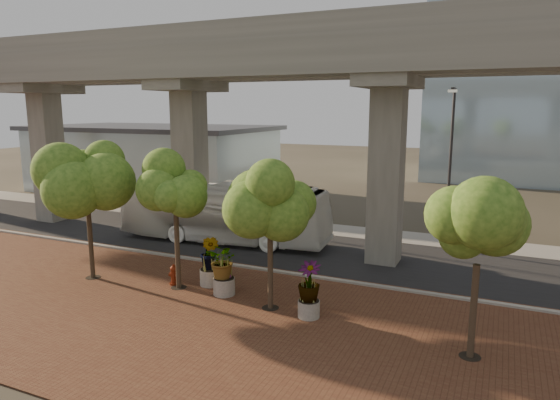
% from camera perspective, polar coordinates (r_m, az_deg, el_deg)
% --- Properties ---
extents(ground, '(160.00, 160.00, 0.00)m').
position_cam_1_polar(ground, '(27.23, -1.77, -6.67)').
color(ground, '#383428').
rests_on(ground, ground).
extents(brick_plaza, '(70.00, 13.00, 0.06)m').
position_cam_1_polar(brick_plaza, '(20.77, -11.74, -12.42)').
color(brick_plaza, brown).
rests_on(brick_plaza, ground).
extents(asphalt_road, '(90.00, 8.00, 0.04)m').
position_cam_1_polar(asphalt_road, '(28.96, -0.02, -5.57)').
color(asphalt_road, black).
rests_on(asphalt_road, ground).
extents(curb_strip, '(70.00, 0.25, 0.16)m').
position_cam_1_polar(curb_strip, '(25.51, -3.76, -7.70)').
color(curb_strip, gray).
rests_on(curb_strip, ground).
extents(far_sidewalk, '(90.00, 3.00, 0.06)m').
position_cam_1_polar(far_sidewalk, '(33.88, 3.83, -3.19)').
color(far_sidewalk, gray).
rests_on(far_sidewalk, ground).
extents(transit_viaduct, '(72.00, 5.60, 12.40)m').
position_cam_1_polar(transit_viaduct, '(27.83, -0.02, 8.96)').
color(transit_viaduct, gray).
rests_on(transit_viaduct, ground).
extents(station_pavilion, '(23.00, 13.00, 6.30)m').
position_cam_1_polar(station_pavilion, '(50.62, -14.31, 4.73)').
color(station_pavilion, silver).
rests_on(station_pavilion, ground).
extents(transit_bus, '(13.06, 4.05, 3.58)m').
position_cam_1_polar(transit_bus, '(30.22, -6.44, -1.49)').
color(transit_bus, silver).
rests_on(transit_bus, ground).
extents(fire_hydrant, '(0.48, 0.43, 0.96)m').
position_cam_1_polar(fire_hydrant, '(23.55, -12.02, -8.36)').
color(fire_hydrant, '#651D0B').
rests_on(fire_hydrant, ground).
extents(planter_front, '(2.10, 2.10, 2.30)m').
position_cam_1_polar(planter_front, '(21.71, -6.46, -7.21)').
color(planter_front, '#9B988C').
rests_on(planter_front, ground).
extents(planter_right, '(2.08, 2.08, 2.22)m').
position_cam_1_polar(planter_right, '(19.38, 3.34, -9.54)').
color(planter_right, '#ACA79C').
rests_on(planter_right, ground).
extents(planter_left, '(2.12, 2.12, 2.33)m').
position_cam_1_polar(planter_left, '(22.92, -8.03, -6.25)').
color(planter_left, '#ACA79C').
rests_on(planter_left, ground).
extents(street_tree_far_west, '(4.10, 4.10, 6.71)m').
position_cam_1_polar(street_tree_far_west, '(24.62, -21.30, 2.42)').
color(street_tree_far_west, '#4F3C2D').
rests_on(street_tree_far_west, ground).
extents(street_tree_near_west, '(3.09, 3.09, 6.00)m').
position_cam_1_polar(street_tree_near_west, '(22.13, -11.92, 1.41)').
color(street_tree_near_west, '#4F3C2D').
rests_on(street_tree_near_west, ground).
extents(street_tree_near_east, '(4.24, 4.24, 6.50)m').
position_cam_1_polar(street_tree_near_east, '(19.36, -1.15, 0.29)').
color(street_tree_near_east, '#4F3C2D').
rests_on(street_tree_near_east, ground).
extents(street_tree_far_east, '(3.53, 3.53, 5.78)m').
position_cam_1_polar(street_tree_far_east, '(16.71, 21.80, -3.53)').
color(street_tree_far_east, '#4F3C2D').
rests_on(street_tree_far_east, ground).
extents(streetlamp_west, '(0.44, 1.30, 8.95)m').
position_cam_1_polar(streetlamp_west, '(35.01, -8.87, 5.77)').
color(streetlamp_west, '#302F35').
rests_on(streetlamp_west, ground).
extents(streetlamp_east, '(0.45, 1.31, 9.06)m').
position_cam_1_polar(streetlamp_east, '(29.26, 18.88, 4.54)').
color(streetlamp_east, '#2C2C31').
rests_on(streetlamp_east, ground).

